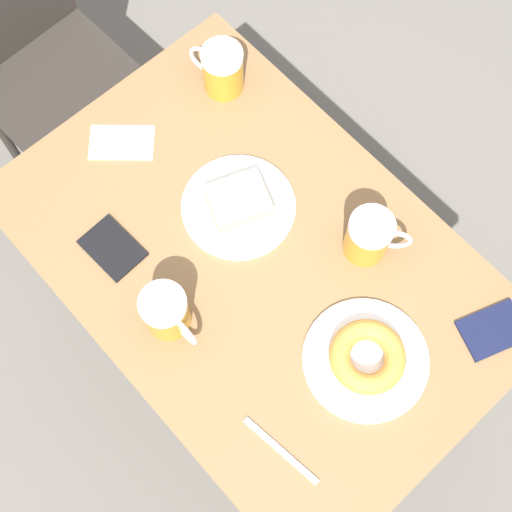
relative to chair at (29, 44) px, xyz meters
name	(u,v)px	position (x,y,z in m)	size (l,w,h in m)	color
ground_plane	(256,347)	(-0.02, -0.92, -0.56)	(8.00, 8.00, 0.00)	#666059
table	(256,271)	(-0.02, -0.92, 0.14)	(0.70, 1.05, 0.78)	olive
chair	(29,44)	(0.00, 0.00, 0.00)	(0.42, 0.42, 0.93)	#2D2823
plate_with_cake	(238,204)	(0.04, -0.81, 0.23)	(0.24, 0.24, 0.05)	white
plate_with_donut	(367,358)	(0.00, -1.22, 0.23)	(0.25, 0.25, 0.05)	white
beer_mug_left	(167,312)	(-0.23, -0.91, 0.27)	(0.09, 0.13, 0.12)	#C68C23
beer_mug_center	(222,69)	(0.21, -0.56, 0.27)	(0.09, 0.13, 0.12)	#C68C23
beer_mug_right	(370,236)	(0.17, -1.06, 0.27)	(0.11, 0.12, 0.12)	#C68C23
napkin_folded	(122,142)	(-0.05, -0.53, 0.22)	(0.16, 0.16, 0.00)	white
fork	(281,451)	(-0.24, -1.24, 0.22)	(0.03, 0.18, 0.00)	silver
passport_near_edge	(493,330)	(0.23, -1.35, 0.22)	(0.15, 0.12, 0.01)	#141938
passport_far_edge	(112,248)	(-0.22, -0.71, 0.22)	(0.09, 0.13, 0.01)	black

